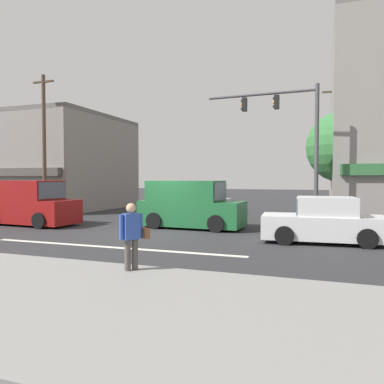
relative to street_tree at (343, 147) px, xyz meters
The scene contains 12 objects.
ground_plane 10.40m from the street_tree, 139.44° to the right, with size 120.00×120.00×0.00m, color #2B2B2D.
lane_marking_stripe 12.82m from the street_tree, 126.90° to the right, with size 9.00×0.24×0.01m, color silver.
building_left_block 21.11m from the street_tree, behind, with size 11.37×9.36×6.71m.
street_tree is the anchor object (origin of this frame).
utility_pole_near_left 16.40m from the street_tree, behind, with size 1.40×0.22×8.17m.
utility_pole_far_right 3.51m from the street_tree, 95.71° to the left, with size 1.40×0.22×7.72m.
traffic_light_mast 4.10m from the street_tree, 121.92° to the right, with size 4.89×0.38×6.20m.
van_parked_curbside 8.40m from the street_tree, 145.29° to the right, with size 4.67×2.19×2.11m.
sedan_crossing_rightbound 8.08m from the street_tree, behind, with size 2.01×4.17×1.58m.
van_crossing_leftbound 15.57m from the street_tree, 156.84° to the right, with size 4.71×2.27×2.11m.
sedan_crossing_center 7.32m from the street_tree, 97.52° to the right, with size 4.22×2.12×1.58m.
pedestrian_foreground_with_bag 13.98m from the street_tree, 111.07° to the right, with size 0.56×0.61×1.67m.
Camera 1 is at (6.49, -13.91, 2.23)m, focal length 35.00 mm.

